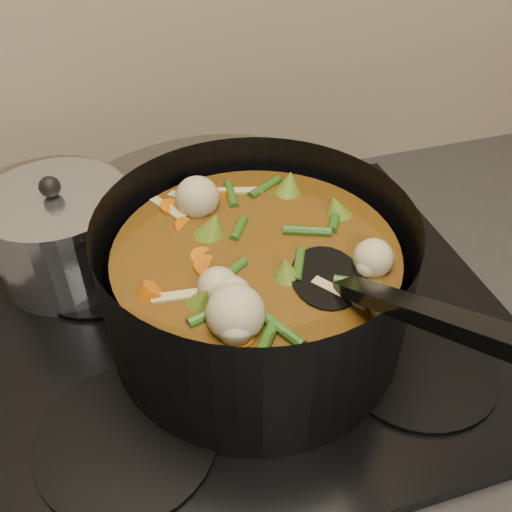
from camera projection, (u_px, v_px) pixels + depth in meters
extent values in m
cube|color=brown|center=(249.00, 507.00, 1.02)|extent=(2.60, 0.60, 0.86)
cube|color=black|center=(246.00, 339.00, 0.72)|extent=(2.64, 0.64, 0.05)
cube|color=black|center=(246.00, 320.00, 0.70)|extent=(0.62, 0.54, 0.02)
cylinder|color=black|center=(127.00, 439.00, 0.56)|extent=(0.18, 0.18, 0.01)
cylinder|color=black|center=(416.00, 363.00, 0.63)|extent=(0.18, 0.18, 0.01)
cylinder|color=black|center=(102.00, 270.00, 0.75)|extent=(0.18, 0.18, 0.01)
cylinder|color=black|center=(327.00, 226.00, 0.82)|extent=(0.18, 0.18, 0.01)
cylinder|color=black|center=(256.00, 280.00, 0.62)|extent=(0.34, 0.34, 0.17)
cylinder|color=black|center=(256.00, 327.00, 0.67)|extent=(0.33, 0.33, 0.01)
cylinder|color=brown|center=(256.00, 289.00, 0.63)|extent=(0.30, 0.30, 0.12)
cylinder|color=orange|center=(296.00, 244.00, 0.61)|extent=(0.03, 0.04, 0.03)
cylinder|color=orange|center=(270.00, 208.00, 0.65)|extent=(0.05, 0.04, 0.03)
cylinder|color=orange|center=(180.00, 210.00, 0.65)|extent=(0.05, 0.05, 0.03)
cylinder|color=orange|center=(199.00, 266.00, 0.58)|extent=(0.04, 0.04, 0.03)
cylinder|color=orange|center=(241.00, 319.00, 0.52)|extent=(0.04, 0.04, 0.03)
cylinder|color=orange|center=(291.00, 269.00, 0.58)|extent=(0.05, 0.05, 0.03)
cylinder|color=orange|center=(322.00, 233.00, 0.62)|extent=(0.04, 0.04, 0.03)
cylinder|color=orange|center=(264.00, 190.00, 0.68)|extent=(0.04, 0.04, 0.03)
cylinder|color=orange|center=(209.00, 232.00, 0.62)|extent=(0.05, 0.05, 0.03)
sphere|color=#C3B489|center=(319.00, 229.00, 0.60)|extent=(0.05, 0.05, 0.05)
sphere|color=#C3B489|center=(234.00, 204.00, 0.64)|extent=(0.05, 0.05, 0.05)
sphere|color=#C3B489|center=(192.00, 259.00, 0.56)|extent=(0.05, 0.05, 0.05)
sphere|color=#C3B489|center=(289.00, 283.00, 0.54)|extent=(0.05, 0.05, 0.05)
sphere|color=#C3B489|center=(312.00, 221.00, 0.61)|extent=(0.05, 0.05, 0.05)
cone|color=#5F751D|center=(302.00, 304.00, 0.52)|extent=(0.05, 0.04, 0.04)
cone|color=#5F751D|center=(331.00, 218.00, 0.63)|extent=(0.05, 0.04, 0.04)
cone|color=#5F751D|center=(211.00, 201.00, 0.65)|extent=(0.05, 0.04, 0.04)
cone|color=#5F751D|center=(176.00, 283.00, 0.55)|extent=(0.05, 0.04, 0.04)
cone|color=#5F751D|center=(320.00, 295.00, 0.53)|extent=(0.05, 0.04, 0.04)
cylinder|color=#345C1B|center=(276.00, 221.00, 0.63)|extent=(0.01, 0.04, 0.01)
cylinder|color=#345C1B|center=(222.00, 189.00, 0.67)|extent=(0.04, 0.04, 0.01)
cylinder|color=#345C1B|center=(177.00, 226.00, 0.62)|extent=(0.05, 0.02, 0.01)
cylinder|color=#345C1B|center=(191.00, 266.00, 0.57)|extent=(0.03, 0.04, 0.01)
cylinder|color=#345C1B|center=(240.00, 279.00, 0.55)|extent=(0.03, 0.04, 0.01)
cylinder|color=#345C1B|center=(316.00, 318.00, 0.52)|extent=(0.05, 0.02, 0.01)
cylinder|color=#345C1B|center=(345.00, 262.00, 0.57)|extent=(0.04, 0.04, 0.01)
cylinder|color=#345C1B|center=(312.00, 224.00, 0.62)|extent=(0.01, 0.04, 0.01)
cylinder|color=#345C1B|center=(265.00, 218.00, 0.63)|extent=(0.04, 0.04, 0.01)
cylinder|color=#345C1B|center=(198.00, 196.00, 0.66)|extent=(0.05, 0.02, 0.01)
cylinder|color=#345C1B|center=(168.00, 240.00, 0.60)|extent=(0.03, 0.04, 0.01)
cylinder|color=#345C1B|center=(200.00, 277.00, 0.56)|extent=(0.03, 0.04, 0.01)
cylinder|color=#345C1B|center=(253.00, 281.00, 0.55)|extent=(0.05, 0.02, 0.01)
cylinder|color=#345C1B|center=(341.00, 304.00, 0.53)|extent=(0.04, 0.04, 0.01)
cube|color=tan|center=(180.00, 269.00, 0.57)|extent=(0.05, 0.01, 0.00)
cube|color=tan|center=(295.00, 298.00, 0.54)|extent=(0.02, 0.05, 0.00)
cube|color=tan|center=(321.00, 223.00, 0.62)|extent=(0.05, 0.03, 0.00)
cube|color=tan|center=(216.00, 208.00, 0.64)|extent=(0.04, 0.04, 0.00)
cube|color=tan|center=(188.00, 280.00, 0.55)|extent=(0.03, 0.05, 0.00)
ellipsoid|color=black|center=(326.00, 279.00, 0.56)|extent=(0.09, 0.11, 0.01)
cube|color=black|center=(417.00, 310.00, 0.45)|extent=(0.05, 0.20, 0.12)
cylinder|color=silver|center=(64.00, 239.00, 0.72)|extent=(0.17, 0.17, 0.11)
cylinder|color=silver|center=(54.00, 200.00, 0.68)|extent=(0.18, 0.18, 0.01)
sphere|color=black|center=(50.00, 187.00, 0.67)|extent=(0.03, 0.03, 0.03)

